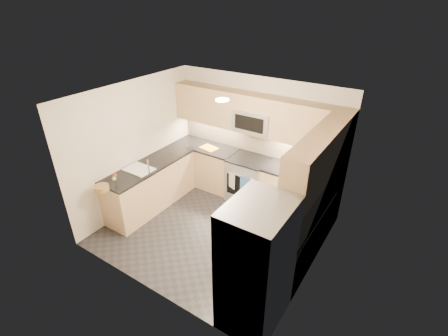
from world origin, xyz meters
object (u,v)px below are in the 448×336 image
Objects in this scene: refrigerator at (256,266)px; utensil_bowl at (331,175)px; cutting_board at (209,148)px; gas_range at (248,180)px; microwave at (254,121)px; fruit_basket at (102,188)px.

utensil_bowl is at bearing 86.52° from refrigerator.
cutting_board is (-2.56, -0.10, -0.09)m from utensil_bowl.
utensil_bowl is (1.60, 0.06, 0.58)m from gas_range.
refrigerator reaches higher than utensil_bowl.
microwave reaches higher than fruit_basket.
refrigerator reaches higher than gas_range.
fruit_basket is (-2.95, 0.06, 0.08)m from refrigerator.
refrigerator is at bearing -59.12° from gas_range.
cutting_board is (-2.41, 2.39, 0.05)m from refrigerator.
cutting_board is (-0.96, -0.04, 0.49)m from gas_range.
gas_range is 2.85m from fruit_basket.
microwave is (0.00, 0.12, 1.24)m from gas_range.
gas_range is at bearing -177.69° from utensil_bowl.
fruit_basket is (-0.54, -2.33, 0.04)m from cutting_board.
refrigerator is at bearing -93.48° from utensil_bowl.
cutting_board is at bearing 76.95° from fruit_basket.
cutting_board reaches higher than gas_range.
refrigerator is (1.45, -2.55, -0.80)m from microwave.
fruit_basket is at bearing 178.88° from refrigerator.
utensil_bowl is 1.31× the size of fruit_basket.
fruit_basket is (-1.50, -2.37, 0.53)m from gas_range.
refrigerator is 4.92× the size of cutting_board.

